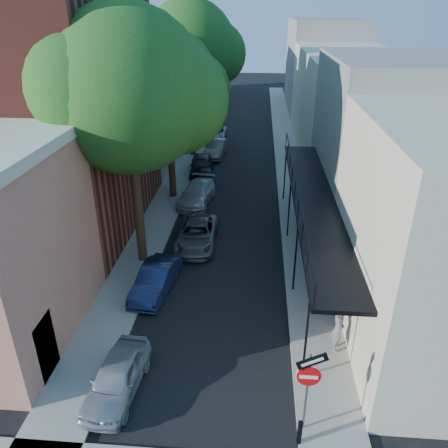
% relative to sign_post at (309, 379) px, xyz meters
% --- Properties ---
extents(road_surface, '(6.00, 64.00, 0.01)m').
position_rel_sign_post_xyz_m(road_surface, '(-3.16, 29.03, -2.03)').
color(road_surface, black).
rests_on(road_surface, ground).
extents(sidewalk_left, '(2.00, 64.00, 0.12)m').
position_rel_sign_post_xyz_m(sidewalk_left, '(-7.16, 29.03, -1.98)').
color(sidewalk_left, gray).
rests_on(sidewalk_left, ground).
extents(sidewalk_right, '(2.00, 64.00, 0.12)m').
position_rel_sign_post_xyz_m(sidewalk_right, '(0.84, 29.03, -1.98)').
color(sidewalk_right, gray).
rests_on(sidewalk_right, ground).
extents(buildings_left, '(10.10, 59.10, 12.00)m').
position_rel_sign_post_xyz_m(buildings_left, '(-12.46, 27.79, 2.90)').
color(buildings_left, tan).
rests_on(buildings_left, ground).
extents(buildings_right, '(9.80, 55.00, 10.00)m').
position_rel_sign_post_xyz_m(buildings_right, '(5.83, 28.51, 2.39)').
color(buildings_right, beige).
rests_on(buildings_right, ground).
extents(sign_post, '(0.89, 0.17, 2.99)m').
position_rel_sign_post_xyz_m(sign_post, '(0.00, 0.00, 0.00)').
color(sign_post, '#595B60').
rests_on(sign_post, ground).
extents(bollard, '(0.14, 0.14, 0.80)m').
position_rel_sign_post_xyz_m(bollard, '(-0.16, -0.47, -1.52)').
color(bollard, black).
rests_on(bollard, sidewalk_right).
extents(oak_near, '(7.48, 6.80, 11.42)m').
position_rel_sign_post_xyz_m(oak_near, '(-6.53, 9.29, 5.84)').
color(oak_near, '#362515').
rests_on(oak_near, ground).
extents(oak_mid, '(6.60, 6.00, 10.20)m').
position_rel_sign_post_xyz_m(oak_mid, '(-6.58, 17.26, 5.02)').
color(oak_mid, '#362515').
rests_on(oak_mid, ground).
extents(oak_far, '(7.70, 7.00, 11.90)m').
position_rel_sign_post_xyz_m(oak_far, '(-6.51, 26.30, 6.22)').
color(oak_far, '#362515').
rests_on(oak_far, ground).
extents(parked_car_a, '(1.65, 3.56, 1.18)m').
position_rel_sign_post_xyz_m(parked_car_a, '(-5.76, 1.03, -1.45)').
color(parked_car_a, '#8F989F').
rests_on(parked_car_a, ground).
extents(parked_car_b, '(1.73, 3.77, 1.20)m').
position_rel_sign_post_xyz_m(parked_car_b, '(-5.76, 6.56, -1.44)').
color(parked_car_b, '#151F44').
rests_on(parked_car_b, ground).
extents(parked_car_c, '(2.04, 4.35, 1.20)m').
position_rel_sign_post_xyz_m(parked_car_c, '(-4.56, 10.85, -1.43)').
color(parked_car_c, '#525659').
rests_on(parked_car_c, ground).
extents(parked_car_d, '(2.22, 4.50, 1.26)m').
position_rel_sign_post_xyz_m(parked_car_d, '(-5.31, 16.26, -1.41)').
color(parked_car_d, '#BAB9BE').
rests_on(parked_car_d, ground).
extents(parked_car_e, '(1.99, 4.22, 1.39)m').
position_rel_sign_post_xyz_m(parked_car_e, '(-5.67, 21.55, -1.34)').
color(parked_car_e, black).
rests_on(parked_car_e, ground).
extents(parked_car_f, '(1.70, 4.17, 1.35)m').
position_rel_sign_post_xyz_m(parked_car_f, '(-5.05, 26.03, -1.36)').
color(parked_car_f, '#635A54').
rests_on(parked_car_f, ground).
extents(parked_car_g, '(2.11, 4.55, 1.26)m').
position_rel_sign_post_xyz_m(parked_car_g, '(-5.61, 30.65, -1.40)').
color(parked_car_g, gray).
rests_on(parked_car_g, ground).
extents(pedestrian, '(0.46, 0.66, 1.73)m').
position_rel_sign_post_xyz_m(pedestrian, '(1.42, 3.44, -1.05)').
color(pedestrian, slate).
rests_on(pedestrian, sidewalk_right).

